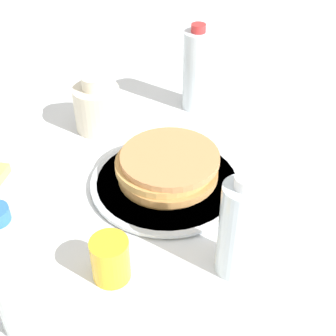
{
  "coord_description": "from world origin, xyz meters",
  "views": [
    {
      "loc": [
        -0.51,
        -0.45,
        0.6
      ],
      "look_at": [
        0.0,
        0.03,
        0.04
      ],
      "focal_mm": 50.0,
      "sensor_mm": 36.0,
      "label": 1
    }
  ],
  "objects_px": {
    "juice_glass": "(110,259)",
    "cream_jug": "(97,106)",
    "pancake_stack": "(167,167)",
    "plate": "(168,181)",
    "water_bottle_mid": "(14,275)",
    "water_bottle_near": "(197,70)",
    "water_bottle_far": "(239,229)"
  },
  "relations": [
    {
      "from": "pancake_stack",
      "to": "cream_jug",
      "type": "bearing_deg",
      "value": 80.5
    },
    {
      "from": "water_bottle_near",
      "to": "water_bottle_far",
      "type": "distance_m",
      "value": 0.5
    },
    {
      "from": "cream_jug",
      "to": "water_bottle_mid",
      "type": "xyz_separation_m",
      "value": [
        -0.41,
        -0.31,
        0.05
      ]
    },
    {
      "from": "water_bottle_far",
      "to": "cream_jug",
      "type": "bearing_deg",
      "value": 75.33
    },
    {
      "from": "plate",
      "to": "pancake_stack",
      "type": "bearing_deg",
      "value": 86.96
    },
    {
      "from": "water_bottle_near",
      "to": "water_bottle_mid",
      "type": "xyz_separation_m",
      "value": [
        -0.63,
        -0.21,
        0.01
      ]
    },
    {
      "from": "pancake_stack",
      "to": "water_bottle_mid",
      "type": "xyz_separation_m",
      "value": [
        -0.36,
        -0.06,
        0.07
      ]
    },
    {
      "from": "plate",
      "to": "pancake_stack",
      "type": "xyz_separation_m",
      "value": [
        0.0,
        0.0,
        0.03
      ]
    },
    {
      "from": "pancake_stack",
      "to": "juice_glass",
      "type": "relative_size",
      "value": 2.65
    },
    {
      "from": "pancake_stack",
      "to": "juice_glass",
      "type": "xyz_separation_m",
      "value": [
        -0.23,
        -0.09,
        -0.0
      ]
    },
    {
      "from": "water_bottle_near",
      "to": "plate",
      "type": "bearing_deg",
      "value": -150.44
    },
    {
      "from": "plate",
      "to": "juice_glass",
      "type": "bearing_deg",
      "value": -159.27
    },
    {
      "from": "juice_glass",
      "to": "water_bottle_near",
      "type": "height_order",
      "value": "water_bottle_near"
    },
    {
      "from": "plate",
      "to": "water_bottle_mid",
      "type": "bearing_deg",
      "value": -170.88
    },
    {
      "from": "pancake_stack",
      "to": "juice_glass",
      "type": "distance_m",
      "value": 0.24
    },
    {
      "from": "pancake_stack",
      "to": "water_bottle_mid",
      "type": "relative_size",
      "value": 0.9
    },
    {
      "from": "pancake_stack",
      "to": "cream_jug",
      "type": "distance_m",
      "value": 0.25
    },
    {
      "from": "water_bottle_mid",
      "to": "pancake_stack",
      "type": "bearing_deg",
      "value": 9.45
    },
    {
      "from": "cream_jug",
      "to": "water_bottle_near",
      "type": "distance_m",
      "value": 0.25
    },
    {
      "from": "cream_jug",
      "to": "water_bottle_near",
      "type": "bearing_deg",
      "value": -25.26
    },
    {
      "from": "plate",
      "to": "water_bottle_near",
      "type": "height_order",
      "value": "water_bottle_near"
    },
    {
      "from": "water_bottle_near",
      "to": "water_bottle_mid",
      "type": "distance_m",
      "value": 0.66
    },
    {
      "from": "water_bottle_near",
      "to": "water_bottle_far",
      "type": "bearing_deg",
      "value": -133.06
    },
    {
      "from": "juice_glass",
      "to": "cream_jug",
      "type": "height_order",
      "value": "cream_jug"
    },
    {
      "from": "pancake_stack",
      "to": "water_bottle_near",
      "type": "relative_size",
      "value": 0.97
    },
    {
      "from": "pancake_stack",
      "to": "plate",
      "type": "bearing_deg",
      "value": -93.04
    },
    {
      "from": "plate",
      "to": "cream_jug",
      "type": "distance_m",
      "value": 0.26
    },
    {
      "from": "cream_jug",
      "to": "water_bottle_far",
      "type": "distance_m",
      "value": 0.49
    },
    {
      "from": "cream_jug",
      "to": "juice_glass",
      "type": "bearing_deg",
      "value": -128.34
    },
    {
      "from": "juice_glass",
      "to": "cream_jug",
      "type": "relative_size",
      "value": 0.59
    },
    {
      "from": "juice_glass",
      "to": "cream_jug",
      "type": "distance_m",
      "value": 0.43
    },
    {
      "from": "cream_jug",
      "to": "water_bottle_far",
      "type": "xyz_separation_m",
      "value": [
        -0.12,
        -0.47,
        0.03
      ]
    }
  ]
}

